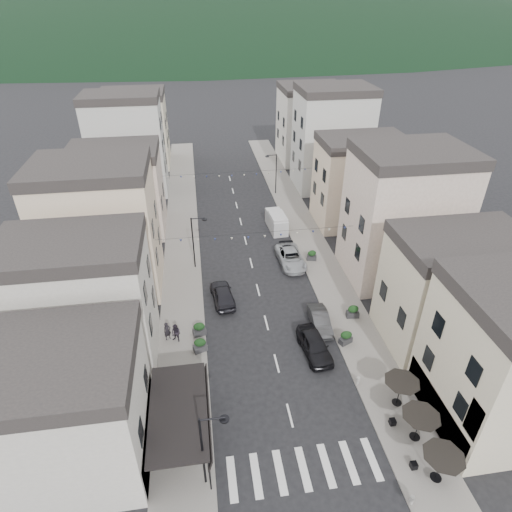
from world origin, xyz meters
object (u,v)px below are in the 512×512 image
at_px(parked_car_b, 320,320).
at_px(pedestrian_a, 167,331).
at_px(parked_car_a, 315,345).
at_px(parked_car_e, 223,294).
at_px(parked_car_d, 289,256).
at_px(parked_car_c, 291,258).
at_px(delivery_van, 277,221).
at_px(pedestrian_b, 176,333).

height_order(parked_car_b, pedestrian_a, pedestrian_a).
distance_m(parked_car_a, parked_car_e, 10.55).
relative_size(parked_car_d, parked_car_e, 0.98).
bearing_deg(parked_car_a, parked_car_c, 80.38).
distance_m(parked_car_b, delivery_van, 18.50).
relative_size(parked_car_b, parked_car_e, 0.90).
xyz_separation_m(parked_car_a, parked_car_d, (0.89, 14.06, -0.15)).
bearing_deg(parked_car_a, parked_car_b, 61.09).
bearing_deg(parked_car_d, parked_car_c, -80.18).
height_order(parked_car_c, pedestrian_b, pedestrian_b).
xyz_separation_m(parked_car_c, pedestrian_b, (-12.19, -10.59, 0.21)).
distance_m(parked_car_a, delivery_van, 21.57).
xyz_separation_m(parked_car_b, parked_car_e, (-8.22, 4.92, 0.11)).
bearing_deg(parked_car_e, pedestrian_a, 36.40).
bearing_deg(delivery_van, parked_car_c, -93.76).
bearing_deg(parked_car_b, parked_car_e, 150.96).
relative_size(parked_car_c, pedestrian_b, 3.23).
distance_m(parked_car_c, parked_car_d, 0.57).
height_order(parked_car_d, parked_car_e, parked_car_e).
height_order(parked_car_b, parked_car_d, parked_car_b).
distance_m(parked_car_b, parked_car_e, 9.58).
bearing_deg(pedestrian_a, delivery_van, 26.71).
distance_m(delivery_van, pedestrian_a, 22.35).
xyz_separation_m(delivery_van, pedestrian_b, (-12.16, -18.63, -0.10)).
xyz_separation_m(parked_car_a, delivery_van, (0.92, 21.55, 0.27)).
relative_size(delivery_van, pedestrian_a, 2.75).
bearing_deg(pedestrian_b, pedestrian_a, -175.25).
bearing_deg(parked_car_e, parked_car_c, -151.27).
height_order(parked_car_e, delivery_van, delivery_van).
relative_size(parked_car_a, pedestrian_a, 2.79).
xyz_separation_m(parked_car_a, parked_car_b, (1.32, 3.06, -0.12)).
height_order(parked_car_a, parked_car_d, parked_car_a).
distance_m(parked_car_a, pedestrian_b, 11.61).
distance_m(parked_car_d, delivery_van, 7.50).
height_order(parked_car_a, parked_car_e, parked_car_a).
bearing_deg(pedestrian_b, parked_car_c, 72.15).
relative_size(parked_car_e, delivery_van, 1.00).
bearing_deg(parked_car_d, parked_car_e, -139.39).
bearing_deg(parked_car_d, delivery_van, 92.33).
bearing_deg(parked_car_b, parked_car_d, 94.08).
bearing_deg(delivery_van, parked_car_b, -92.78).
bearing_deg(pedestrian_a, parked_car_a, -43.44).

